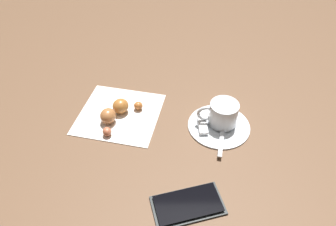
% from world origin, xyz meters
% --- Properties ---
extents(ground_plane, '(1.80, 1.80, 0.00)m').
position_xyz_m(ground_plane, '(0.00, 0.00, 0.00)').
color(ground_plane, brown).
extents(saucer, '(0.14, 0.14, 0.01)m').
position_xyz_m(saucer, '(-0.13, 0.01, 0.00)').
color(saucer, silver).
rests_on(saucer, ground).
extents(espresso_cup, '(0.09, 0.07, 0.05)m').
position_xyz_m(espresso_cup, '(-0.13, -0.00, 0.04)').
color(espresso_cup, silver).
rests_on(espresso_cup, saucer).
extents(teaspoon, '(0.04, 0.14, 0.01)m').
position_xyz_m(teaspoon, '(-0.14, 0.01, 0.01)').
color(teaspoon, silver).
rests_on(teaspoon, saucer).
extents(sugar_packet, '(0.02, 0.06, 0.01)m').
position_xyz_m(sugar_packet, '(-0.09, 0.01, 0.01)').
color(sugar_packet, white).
rests_on(sugar_packet, saucer).
extents(napkin, '(0.23, 0.22, 0.00)m').
position_xyz_m(napkin, '(0.11, -0.04, 0.00)').
color(napkin, silver).
rests_on(napkin, ground).
extents(croissant, '(0.10, 0.12, 0.04)m').
position_xyz_m(croissant, '(0.11, -0.03, 0.02)').
color(croissant, '#AE602B').
rests_on(croissant, napkin).
extents(cell_phone, '(0.14, 0.10, 0.01)m').
position_xyz_m(cell_phone, '(-0.04, 0.21, 0.01)').
color(cell_phone, black).
rests_on(cell_phone, ground).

